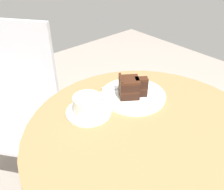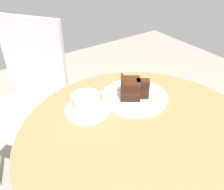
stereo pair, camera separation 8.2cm
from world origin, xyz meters
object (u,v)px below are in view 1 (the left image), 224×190
Objects in this scene: coffee_cup at (88,104)px; teaspoon at (86,120)px; cafe_chair at (19,99)px; cake_plate at (133,95)px; saucer at (89,112)px; cake_slice at (131,87)px; fork at (133,84)px; napkin at (124,92)px.

coffee_cup is 1.25× the size of teaspoon.
teaspoon is 0.60m from cafe_chair.
teaspoon is at bearing -179.22° from cake_plate.
saucer is 1.53× the size of teaspoon.
fork is (0.06, 0.05, -0.03)m from cake_slice.
coffee_cup reaches higher than fork.
coffee_cup is at bearing 170.74° from cake_slice.
cake_plate is (0.18, -0.03, 0.00)m from saucer.
coffee_cup is (-0.00, -0.01, 0.04)m from saucer.
cake_plate is at bearing -83.09° from napkin.
saucer is 1.07× the size of fork.
napkin is 0.60m from cafe_chair.
cake_plate reaches higher than saucer.
cake_slice is (0.20, 0.00, 0.04)m from teaspoon.
teaspoon is 0.27m from fork.
cake_plate is at bearing -13.60° from cafe_chair.
fork is 0.05m from napkin.
coffee_cup is 0.58m from cafe_chair.
cafe_chair is at bearing 113.55° from cake_plate.
napkin is at bearing 5.39° from coffee_cup.
fork is at bearing 3.89° from saucer.
saucer is 0.64× the size of cake_plate.
cake_slice is at bearing -176.59° from cake_plate.
cafe_chair is (-0.23, 0.56, -0.24)m from cake_slice.
saucer is 0.04m from coffee_cup.
fork is at bearing 4.03° from napkin.
cake_plate is (0.22, 0.00, -0.00)m from teaspoon.
cafe_chair reaches higher than saucer.
coffee_cup is 0.24m from fork.
coffee_cup is 1.15× the size of cake_slice.
fork is 0.62m from cafe_chair.
napkin is (0.18, 0.02, -0.04)m from coffee_cup.
cake_slice is (0.17, -0.03, 0.01)m from coffee_cup.
fork is (0.23, 0.02, 0.01)m from saucer.
fork is at bearing 5.08° from coffee_cup.
teaspoon is 0.70× the size of fork.
cake_slice is 0.12× the size of cafe_chair.
coffee_cup reaches higher than saucer.
teaspoon is 0.22m from napkin.
napkin is at bearing -12.33° from cafe_chair.
saucer is 0.18m from napkin.
napkin is (0.21, 0.05, -0.01)m from teaspoon.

